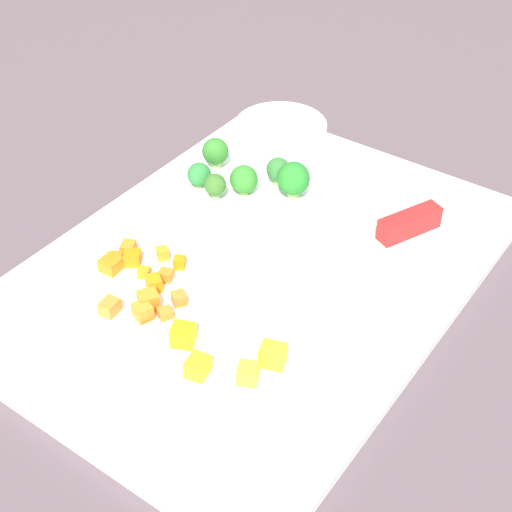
# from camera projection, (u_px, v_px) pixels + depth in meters

# --- Properties ---
(ground_plane) EXTENTS (4.00, 4.00, 0.00)m
(ground_plane) POSITION_uv_depth(u_px,v_px,m) (256.00, 273.00, 0.75)
(ground_plane) COLOR #52444A
(cutting_board) EXTENTS (0.51, 0.37, 0.01)m
(cutting_board) POSITION_uv_depth(u_px,v_px,m) (256.00, 268.00, 0.75)
(cutting_board) COLOR white
(cutting_board) RESTS_ON ground_plane
(prep_bowl) EXTENTS (0.11, 0.11, 0.04)m
(prep_bowl) POSITION_uv_depth(u_px,v_px,m) (281.00, 139.00, 0.89)
(prep_bowl) COLOR white
(prep_bowl) RESTS_ON cutting_board
(chef_knife) EXTENTS (0.31, 0.16, 0.02)m
(chef_knife) POSITION_uv_depth(u_px,v_px,m) (360.00, 245.00, 0.75)
(chef_knife) COLOR silver
(chef_knife) RESTS_ON cutting_board
(carrot_dice_0) EXTENTS (0.02, 0.02, 0.01)m
(carrot_dice_0) POSITION_uv_depth(u_px,v_px,m) (111.00, 265.00, 0.73)
(carrot_dice_0) COLOR orange
(carrot_dice_0) RESTS_ON cutting_board
(carrot_dice_1) EXTENTS (0.02, 0.02, 0.01)m
(carrot_dice_1) POSITION_uv_depth(u_px,v_px,m) (132.00, 258.00, 0.74)
(carrot_dice_1) COLOR orange
(carrot_dice_1) RESTS_ON cutting_board
(carrot_dice_2) EXTENTS (0.01, 0.01, 0.01)m
(carrot_dice_2) POSITION_uv_depth(u_px,v_px,m) (144.00, 272.00, 0.73)
(carrot_dice_2) COLOR orange
(carrot_dice_2) RESTS_ON cutting_board
(carrot_dice_3) EXTENTS (0.02, 0.02, 0.01)m
(carrot_dice_3) POSITION_uv_depth(u_px,v_px,m) (154.00, 283.00, 0.71)
(carrot_dice_3) COLOR orange
(carrot_dice_3) RESTS_ON cutting_board
(carrot_dice_4) EXTENTS (0.02, 0.02, 0.01)m
(carrot_dice_4) POSITION_uv_depth(u_px,v_px,m) (163.00, 253.00, 0.75)
(carrot_dice_4) COLOR orange
(carrot_dice_4) RESTS_ON cutting_board
(carrot_dice_5) EXTENTS (0.02, 0.02, 0.01)m
(carrot_dice_5) POSITION_uv_depth(u_px,v_px,m) (116.00, 258.00, 0.74)
(carrot_dice_5) COLOR orange
(carrot_dice_5) RESTS_ON cutting_board
(carrot_dice_6) EXTENTS (0.01, 0.02, 0.01)m
(carrot_dice_6) POSITION_uv_depth(u_px,v_px,m) (166.00, 275.00, 0.72)
(carrot_dice_6) COLOR orange
(carrot_dice_6) RESTS_ON cutting_board
(carrot_dice_7) EXTENTS (0.02, 0.02, 0.01)m
(carrot_dice_7) POSITION_uv_depth(u_px,v_px,m) (110.00, 307.00, 0.69)
(carrot_dice_7) COLOR orange
(carrot_dice_7) RESTS_ON cutting_board
(carrot_dice_8) EXTENTS (0.02, 0.02, 0.02)m
(carrot_dice_8) POSITION_uv_depth(u_px,v_px,m) (148.00, 301.00, 0.69)
(carrot_dice_8) COLOR orange
(carrot_dice_8) RESTS_ON cutting_board
(carrot_dice_9) EXTENTS (0.01, 0.01, 0.01)m
(carrot_dice_9) POSITION_uv_depth(u_px,v_px,m) (180.00, 263.00, 0.74)
(carrot_dice_9) COLOR orange
(carrot_dice_9) RESTS_ON cutting_board
(carrot_dice_10) EXTENTS (0.02, 0.02, 0.01)m
(carrot_dice_10) POSITION_uv_depth(u_px,v_px,m) (128.00, 249.00, 0.75)
(carrot_dice_10) COLOR orange
(carrot_dice_10) RESTS_ON cutting_board
(carrot_dice_11) EXTENTS (0.02, 0.02, 0.02)m
(carrot_dice_11) POSITION_uv_depth(u_px,v_px,m) (143.00, 311.00, 0.68)
(carrot_dice_11) COLOR orange
(carrot_dice_11) RESTS_ON cutting_board
(carrot_dice_12) EXTENTS (0.02, 0.02, 0.01)m
(carrot_dice_12) POSITION_uv_depth(u_px,v_px,m) (165.00, 314.00, 0.68)
(carrot_dice_12) COLOR orange
(carrot_dice_12) RESTS_ON cutting_board
(carrot_dice_13) EXTENTS (0.02, 0.02, 0.01)m
(carrot_dice_13) POSITION_uv_depth(u_px,v_px,m) (179.00, 298.00, 0.70)
(carrot_dice_13) COLOR orange
(carrot_dice_13) RESTS_ON cutting_board
(pepper_dice_0) EXTENTS (0.02, 0.02, 0.02)m
(pepper_dice_0) POSITION_uv_depth(u_px,v_px,m) (198.00, 367.00, 0.63)
(pepper_dice_0) COLOR yellow
(pepper_dice_0) RESTS_ON cutting_board
(pepper_dice_1) EXTENTS (0.02, 0.02, 0.02)m
(pepper_dice_1) POSITION_uv_depth(u_px,v_px,m) (248.00, 373.00, 0.62)
(pepper_dice_1) COLOR yellow
(pepper_dice_1) RESTS_ON cutting_board
(pepper_dice_2) EXTENTS (0.02, 0.03, 0.02)m
(pepper_dice_2) POSITION_uv_depth(u_px,v_px,m) (273.00, 355.00, 0.64)
(pepper_dice_2) COLOR yellow
(pepper_dice_2) RESTS_ON cutting_board
(pepper_dice_3) EXTENTS (0.02, 0.03, 0.02)m
(pepper_dice_3) POSITION_uv_depth(u_px,v_px,m) (183.00, 335.00, 0.66)
(pepper_dice_3) COLOR yellow
(pepper_dice_3) RESTS_ON cutting_board
(broccoli_floret_0) EXTENTS (0.03, 0.03, 0.03)m
(broccoli_floret_0) POSITION_uv_depth(u_px,v_px,m) (244.00, 180.00, 0.82)
(broccoli_floret_0) COLOR #85B256
(broccoli_floret_0) RESTS_ON cutting_board
(broccoli_floret_1) EXTENTS (0.04, 0.04, 0.04)m
(broccoli_floret_1) POSITION_uv_depth(u_px,v_px,m) (293.00, 179.00, 0.81)
(broccoli_floret_1) COLOR #91C168
(broccoli_floret_1) RESTS_ON cutting_board
(broccoli_floret_2) EXTENTS (0.03, 0.03, 0.04)m
(broccoli_floret_2) POSITION_uv_depth(u_px,v_px,m) (215.00, 152.00, 0.86)
(broccoli_floret_2) COLOR #8DBE69
(broccoli_floret_2) RESTS_ON cutting_board
(broccoli_floret_3) EXTENTS (0.03, 0.03, 0.03)m
(broccoli_floret_3) POSITION_uv_depth(u_px,v_px,m) (199.00, 175.00, 0.84)
(broccoli_floret_3) COLOR #93B356
(broccoli_floret_3) RESTS_ON cutting_board
(broccoli_floret_4) EXTENTS (0.03, 0.03, 0.03)m
(broccoli_floret_4) POSITION_uv_depth(u_px,v_px,m) (278.00, 170.00, 0.84)
(broccoli_floret_4) COLOR #8ABC5E
(broccoli_floret_4) RESTS_ON cutting_board
(broccoli_floret_5) EXTENTS (0.02, 0.02, 0.03)m
(broccoli_floret_5) POSITION_uv_depth(u_px,v_px,m) (215.00, 185.00, 0.81)
(broccoli_floret_5) COLOR #83AD6B
(broccoli_floret_5) RESTS_ON cutting_board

